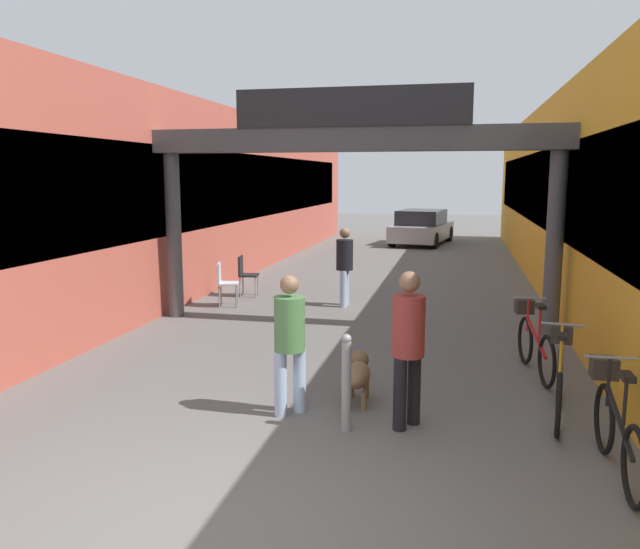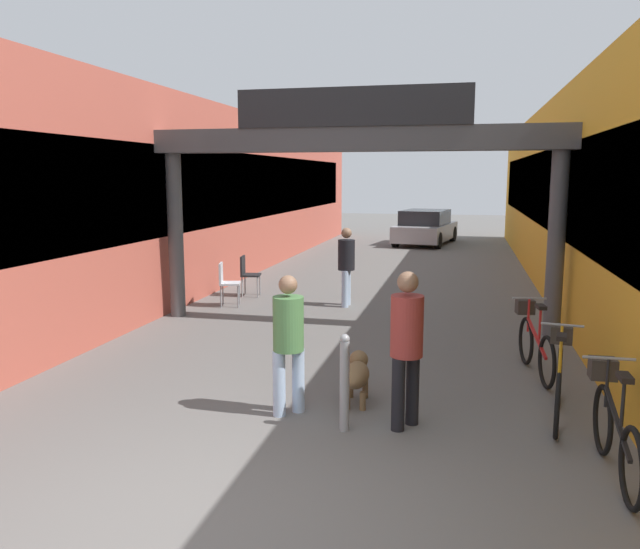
# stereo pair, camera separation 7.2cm
# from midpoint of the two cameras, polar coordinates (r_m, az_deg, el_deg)

# --- Properties ---
(ground_plane) EXTENTS (80.00, 80.00, 0.00)m
(ground_plane) POSITION_cam_midpoint_polar(r_m,az_deg,el_deg) (5.15, -11.21, -21.76)
(ground_plane) COLOR #605E5B
(storefront_left) EXTENTS (3.00, 26.00, 4.26)m
(storefront_left) POSITION_cam_midpoint_polar(r_m,az_deg,el_deg) (16.57, -12.32, 7.08)
(storefront_left) COLOR #B25142
(storefront_left) RESTS_ON ground_plane
(storefront_right) EXTENTS (3.00, 26.00, 4.26)m
(storefront_right) POSITION_cam_midpoint_polar(r_m,az_deg,el_deg) (15.38, 24.88, 6.33)
(storefront_right) COLOR gold
(storefront_right) RESTS_ON ground_plane
(arcade_sign_gateway) EXTENTS (7.40, 0.47, 4.08)m
(arcade_sign_gateway) POSITION_cam_midpoint_polar(r_m,az_deg,el_deg) (10.81, 2.74, 10.47)
(arcade_sign_gateway) COLOR #4C4C4F
(arcade_sign_gateway) RESTS_ON ground_plane
(pedestrian_with_dog) EXTENTS (0.47, 0.47, 1.66)m
(pedestrian_with_dog) POSITION_cam_midpoint_polar(r_m,az_deg,el_deg) (6.54, 7.76, -5.90)
(pedestrian_with_dog) COLOR black
(pedestrian_with_dog) RESTS_ON ground_plane
(pedestrian_companion) EXTENTS (0.48, 0.48, 1.56)m
(pedestrian_companion) POSITION_cam_midpoint_polar(r_m,az_deg,el_deg) (6.86, -3.08, -5.67)
(pedestrian_companion) COLOR #A5BFE0
(pedestrian_companion) RESTS_ON ground_plane
(pedestrian_carrying_crate) EXTENTS (0.34, 0.38, 1.60)m
(pedestrian_carrying_crate) POSITION_cam_midpoint_polar(r_m,az_deg,el_deg) (12.60, 2.10, 1.16)
(pedestrian_carrying_crate) COLOR #A5BFE0
(pedestrian_carrying_crate) RESTS_ON ground_plane
(dog_on_leash) EXTENTS (0.35, 0.77, 0.55)m
(dog_on_leash) POSITION_cam_midpoint_polar(r_m,az_deg,el_deg) (7.37, 3.21, -8.99)
(dog_on_leash) COLOR brown
(dog_on_leash) RESTS_ON ground_plane
(bicycle_black_nearest) EXTENTS (0.46, 1.69, 0.98)m
(bicycle_black_nearest) POSITION_cam_midpoint_polar(r_m,az_deg,el_deg) (6.25, 25.10, -12.33)
(bicycle_black_nearest) COLOR black
(bicycle_black_nearest) RESTS_ON ground_plane
(bicycle_orange_second) EXTENTS (0.46, 1.68, 0.98)m
(bicycle_orange_second) POSITION_cam_midpoint_polar(r_m,az_deg,el_deg) (7.41, 20.80, -8.77)
(bicycle_orange_second) COLOR black
(bicycle_orange_second) RESTS_ON ground_plane
(bicycle_red_third) EXTENTS (0.46, 1.68, 0.98)m
(bicycle_red_third) POSITION_cam_midpoint_polar(r_m,az_deg,el_deg) (8.87, 18.72, -5.76)
(bicycle_red_third) COLOR black
(bicycle_red_third) RESTS_ON ground_plane
(bollard_post_metal) EXTENTS (0.10, 0.10, 1.03)m
(bollard_post_metal) POSITION_cam_midpoint_polar(r_m,az_deg,el_deg) (6.51, 2.11, -9.80)
(bollard_post_metal) COLOR gray
(bollard_post_metal) RESTS_ON ground_plane
(cafe_chair_aluminium_nearer) EXTENTS (0.49, 0.49, 0.89)m
(cafe_chair_aluminium_nearer) POSITION_cam_midpoint_polar(r_m,az_deg,el_deg) (12.76, -8.91, -0.51)
(cafe_chair_aluminium_nearer) COLOR gray
(cafe_chair_aluminium_nearer) RESTS_ON ground_plane
(cafe_chair_black_farther) EXTENTS (0.46, 0.46, 0.89)m
(cafe_chair_black_farther) POSITION_cam_midpoint_polar(r_m,az_deg,el_deg) (13.79, -7.00, 0.24)
(cafe_chair_black_farther) COLOR gray
(cafe_chair_black_farther) RESTS_ON ground_plane
(parked_car_silver) EXTENTS (2.38, 4.23, 1.33)m
(parked_car_silver) POSITION_cam_midpoint_polar(r_m,az_deg,el_deg) (24.65, 9.21, 4.26)
(parked_car_silver) COLOR #99999E
(parked_car_silver) RESTS_ON ground_plane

